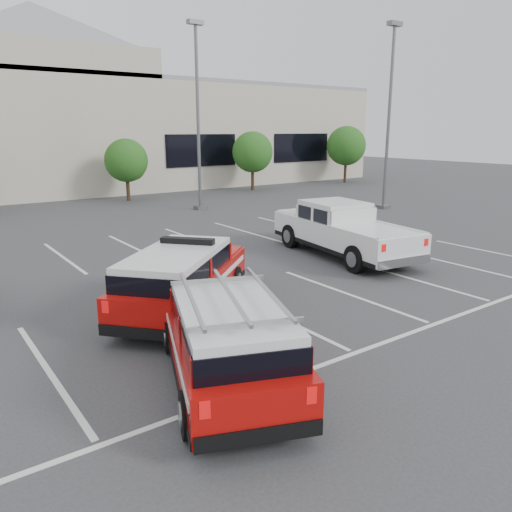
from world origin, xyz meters
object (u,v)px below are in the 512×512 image
(light_pole_right, at_px, (389,118))
(white_pickup, at_px, (342,235))
(tree_mid_right, at_px, (127,162))
(ladder_suv, at_px, (227,346))
(tree_right, at_px, (253,153))
(fire_chief_suv, at_px, (183,283))
(convention_building, at_px, (11,127))
(light_pole_mid, at_px, (198,118))
(tree_far_right, at_px, (347,147))

(light_pole_right, height_order, white_pickup, light_pole_right)
(tree_mid_right, relative_size, white_pickup, 0.60)
(tree_mid_right, xyz_separation_m, ladder_suv, (-7.95, -24.44, -1.75))
(tree_right, bearing_deg, light_pole_right, -85.69)
(tree_mid_right, height_order, fire_chief_suv, tree_mid_right)
(tree_right, distance_m, light_pole_right, 12.32)
(tree_mid_right, bearing_deg, white_pickup, -87.84)
(convention_building, height_order, tree_mid_right, convention_building)
(convention_building, distance_m, light_pole_right, 26.99)
(light_pole_right, bearing_deg, light_pole_mid, 146.31)
(tree_far_right, height_order, light_pole_right, light_pole_right)
(light_pole_mid, xyz_separation_m, white_pickup, (-1.20, -12.68, -4.41))
(light_pole_mid, distance_m, fire_chief_suv, 17.52)
(light_pole_right, distance_m, white_pickup, 12.97)
(tree_right, bearing_deg, convention_building, 146.63)
(light_pole_right, relative_size, ladder_suv, 1.99)
(convention_building, bearing_deg, fire_chief_suv, -93.59)
(tree_right, xyz_separation_m, tree_far_right, (10.00, 0.00, 0.27))
(white_pickup, distance_m, ladder_suv, 10.37)
(convention_building, distance_m, tree_mid_right, 11.20)
(convention_building, distance_m, light_pole_mid, 17.27)
(tree_far_right, distance_m, white_pickup, 26.98)
(convention_building, bearing_deg, tree_mid_right, -63.43)
(tree_far_right, height_order, fire_chief_suv, tree_far_right)
(tree_mid_right, distance_m, light_pole_right, 16.47)
(fire_chief_suv, distance_m, ladder_suv, 4.03)
(fire_chief_suv, distance_m, white_pickup, 7.74)
(light_pole_mid, distance_m, light_pole_right, 10.82)
(tree_mid_right, height_order, light_pole_right, light_pole_right)
(convention_building, distance_m, white_pickup, 29.36)
(light_pole_mid, bearing_deg, tree_far_right, 18.48)
(tree_mid_right, distance_m, tree_right, 10.00)
(tree_right, xyz_separation_m, white_pickup, (-9.30, -18.73, -2.00))
(fire_chief_suv, bearing_deg, convention_building, 134.69)
(tree_mid_right, xyz_separation_m, fire_chief_suv, (-6.81, -20.58, -1.75))
(fire_chief_suv, bearing_deg, tree_far_right, 85.77)
(tree_far_right, xyz_separation_m, white_pickup, (-19.30, -18.73, -2.26))
(white_pickup, bearing_deg, tree_far_right, 52.52)
(ladder_suv, bearing_deg, tree_right, 74.96)
(convention_building, bearing_deg, light_pole_right, -54.11)
(light_pole_mid, distance_m, ladder_suv, 21.33)
(tree_right, xyz_separation_m, ladder_suv, (-17.95, -24.44, -2.02))
(light_pole_mid, xyz_separation_m, light_pole_right, (9.00, -6.00, 0.00))
(tree_far_right, relative_size, fire_chief_suv, 0.94)
(tree_right, bearing_deg, fire_chief_suv, -129.26)
(tree_far_right, bearing_deg, light_pole_right, -127.04)
(light_pole_right, xyz_separation_m, white_pickup, (-10.20, -6.68, -4.41))
(tree_far_right, bearing_deg, ladder_suv, -138.83)
(convention_building, height_order, tree_right, convention_building)
(convention_building, xyz_separation_m, tree_mid_right, (4.91, -9.82, -2.22))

